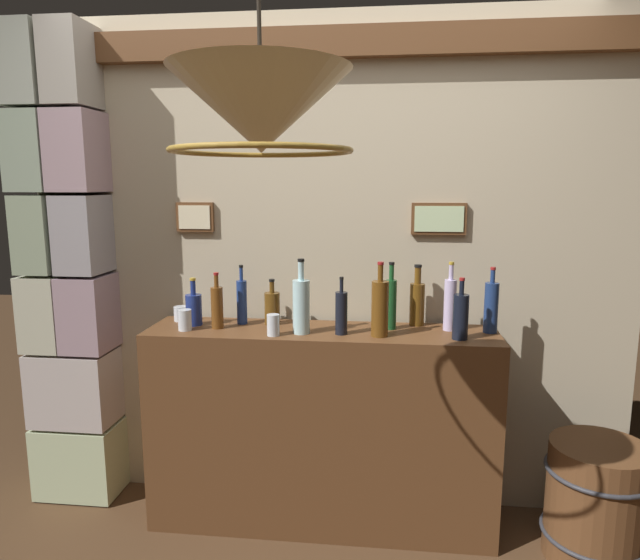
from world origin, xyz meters
The scene contains 20 objects.
panelled_rear_partition centered at (0.00, 1.10, 1.31)m, with size 3.06×0.15×2.48m.
stone_pillar centered at (-1.33, 0.96, 1.20)m, with size 0.43×0.32×2.42m.
bar_shelf_unit centered at (0.00, 0.83, 0.49)m, with size 1.66×0.39×0.99m, color brown.
liquor_bottle_tequila centered at (-0.50, 0.81, 1.09)m, with size 0.06×0.06×0.27m.
liquor_bottle_vodka centered at (0.33, 0.89, 1.12)m, with size 0.05×0.05×0.32m.
liquor_bottle_brandy centered at (-0.09, 0.76, 1.12)m, with size 0.08×0.08×0.35m.
liquor_bottle_sherry centered at (-0.25, 0.92, 1.07)m, with size 0.08×0.08×0.23m.
liquor_bottle_bourbon centered at (0.10, 0.77, 1.09)m, with size 0.06×0.06×0.27m.
liquor_bottle_port centered at (0.28, 0.75, 1.12)m, with size 0.08×0.08×0.34m.
liquor_bottle_rum centered at (0.60, 0.90, 1.12)m, with size 0.06×0.06×0.33m.
liquor_bottle_whiskey centered at (-0.40, 0.91, 1.10)m, with size 0.05×0.05×0.29m.
liquor_bottle_mezcal centered at (0.79, 0.88, 1.11)m, with size 0.06×0.06×0.31m.
liquor_bottle_vermouth centered at (0.63, 0.74, 1.09)m, with size 0.07×0.07×0.28m.
liquor_bottle_rye centered at (-0.63, 0.85, 1.07)m, with size 0.08×0.08×0.23m.
liquor_bottle_scotch centered at (0.45, 0.98, 1.10)m, with size 0.07×0.07×0.30m.
glass_tumbler_rocks centered at (-0.64, 0.75, 1.04)m, with size 0.06×0.06×0.10m.
glass_tumbler_highball centered at (-0.21, 0.71, 1.04)m, with size 0.06×0.06×0.10m.
glass_tumbler_shot centered at (-0.72, 0.93, 1.02)m, with size 0.07×0.07×0.07m.
pendant_lamp centered at (-0.07, -0.12, 1.87)m, with size 0.53×0.53×0.60m.
wooden_barrel centered at (1.25, 0.69, 0.27)m, with size 0.46×0.46×0.54m.
Camera 1 is at (0.29, -1.73, 1.68)m, focal length 31.44 mm.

